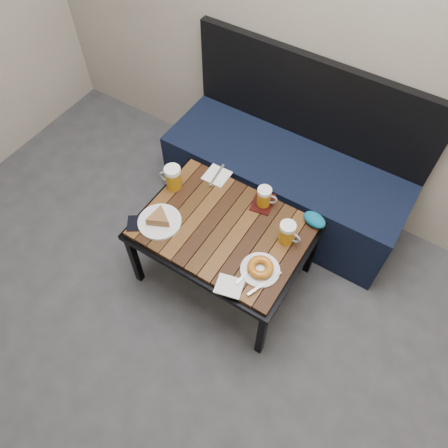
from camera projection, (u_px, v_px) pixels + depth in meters
The scene contains 13 objects.
room_shell at pixel (129, 120), 0.71m from camera, with size 4.00×4.00×4.00m.
bench at pixel (286, 178), 2.58m from camera, with size 1.40×0.50×0.95m.
cafe_table at pixel (224, 232), 2.17m from camera, with size 0.84×0.62×0.47m.
beer_mug_left at pixel (173, 177), 2.23m from camera, with size 0.13×0.09×0.13m.
beer_mug_centre at pixel (264, 197), 2.17m from camera, with size 0.11×0.09×0.12m.
beer_mug_right at pixel (287, 233), 2.04m from camera, with size 0.11×0.08×0.12m.
plate_pie at pixel (159, 220), 2.13m from camera, with size 0.22×0.22×0.06m.
plate_bagel at pixel (260, 269), 1.98m from camera, with size 0.18×0.23×0.05m.
napkin_left at pixel (217, 176), 2.32m from camera, with size 0.13×0.17×0.01m.
napkin_right at pixel (229, 286), 1.95m from camera, with size 0.14×0.13×0.01m.
passport_navy at pixel (141, 223), 2.15m from camera, with size 0.09×0.13×0.01m, color black.
passport_burgundy at pixel (263, 202), 2.22m from camera, with size 0.10×0.14×0.01m, color black.
knit_pouch at pixel (315, 220), 2.13m from camera, with size 0.12×0.08×0.05m, color #05558D.
Camera 1 is at (0.42, 0.12, 2.23)m, focal length 35.00 mm.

